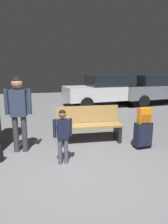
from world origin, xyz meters
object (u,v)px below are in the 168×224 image
at_px(backpack_bright, 144,116).
at_px(adult, 18,107).
at_px(parked_car_near, 107,90).
at_px(bench, 89,125).
at_px(suitcase, 143,135).
at_px(parked_car_side, 155,88).
at_px(child, 63,131).

relative_size(backpack_bright, adult, 0.21).
distance_m(backpack_bright, parked_car_near, 5.53).
bearing_deg(bench, suitcase, -33.09).
bearing_deg(suitcase, bench, 146.91).
bearing_deg(parked_car_side, suitcase, -124.69).
height_order(suitcase, parked_car_near, parked_car_near).
distance_m(suitcase, child, 1.95).
bearing_deg(parked_car_near, child, -117.63).
xyz_separation_m(adult, parked_car_near, (3.83, 4.94, -0.21)).
height_order(child, parked_car_side, parked_car_side).
xyz_separation_m(suitcase, parked_car_near, (1.12, 5.41, 0.48)).
relative_size(parked_car_side, parked_car_near, 1.01).
bearing_deg(parked_car_near, parked_car_side, 1.56).
distance_m(suitcase, adult, 2.84).
bearing_deg(child, parked_car_side, 45.68).
distance_m(bench, parked_car_near, 5.21).
height_order(child, parked_car_near, parked_car_near).
bearing_deg(bench, adult, -171.71).
bearing_deg(parked_car_near, backpack_bright, -101.68).
bearing_deg(child, suitcase, 10.21).
relative_size(child, parked_car_near, 0.25).
bearing_deg(parked_car_side, adult, -142.41).
height_order(backpack_bright, parked_car_side, parked_car_side).
height_order(child, adult, adult).
bearing_deg(suitcase, backpack_bright, -131.44).
height_order(bench, backpack_bright, backpack_bright).
height_order(bench, parked_car_near, parked_car_near).
bearing_deg(parked_car_side, bench, -135.64).
relative_size(suitcase, parked_car_near, 0.14).
distance_m(bench, suitcase, 1.30).
bearing_deg(bench, backpack_bright, -33.12).
height_order(adult, parked_car_near, adult).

